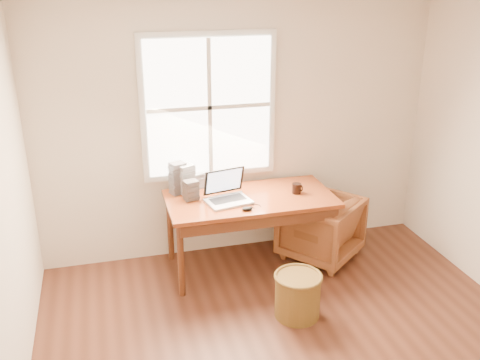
% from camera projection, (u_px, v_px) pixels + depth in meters
% --- Properties ---
extents(room_shell, '(4.04, 4.54, 2.64)m').
position_uv_depth(room_shell, '(318.00, 213.00, 3.42)').
color(room_shell, '#542B1C').
rests_on(room_shell, ground).
extents(desk, '(1.60, 0.80, 0.04)m').
position_uv_depth(desk, '(250.00, 199.00, 5.11)').
color(desk, brown).
rests_on(desk, room_shell).
extents(armchair, '(0.99, 0.99, 0.65)m').
position_uv_depth(armchair, '(320.00, 228.00, 5.44)').
color(armchair, brown).
rests_on(armchair, room_shell).
extents(wicker_stool, '(0.47, 0.47, 0.38)m').
position_uv_depth(wicker_stool, '(298.00, 296.00, 4.54)').
color(wicker_stool, brown).
rests_on(wicker_stool, room_shell).
extents(laptop, '(0.49, 0.50, 0.31)m').
position_uv_depth(laptop, '(228.00, 187.00, 4.93)').
color(laptop, silver).
rests_on(laptop, desk).
extents(mouse, '(0.10, 0.07, 0.03)m').
position_uv_depth(mouse, '(247.00, 209.00, 4.81)').
color(mouse, black).
rests_on(mouse, desk).
extents(coffee_mug, '(0.11, 0.11, 0.10)m').
position_uv_depth(coffee_mug, '(297.00, 188.00, 5.17)').
color(coffee_mug, black).
rests_on(coffee_mug, desk).
extents(cd_stack_a, '(0.18, 0.17, 0.29)m').
position_uv_depth(cd_stack_a, '(186.00, 179.00, 5.15)').
color(cd_stack_a, silver).
rests_on(cd_stack_a, desk).
extents(cd_stack_b, '(0.15, 0.14, 0.19)m').
position_uv_depth(cd_stack_b, '(191.00, 190.00, 5.02)').
color(cd_stack_b, '#222327').
rests_on(cd_stack_b, desk).
extents(cd_stack_c, '(0.17, 0.16, 0.31)m').
position_uv_depth(cd_stack_c, '(178.00, 178.00, 5.14)').
color(cd_stack_c, gray).
rests_on(cd_stack_c, desk).
extents(cd_stack_d, '(0.16, 0.15, 0.16)m').
position_uv_depth(cd_stack_d, '(198.00, 180.00, 5.29)').
color(cd_stack_d, silver).
rests_on(cd_stack_d, desk).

